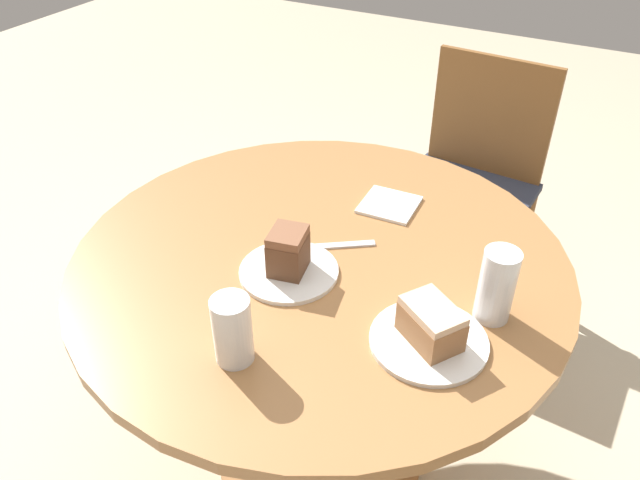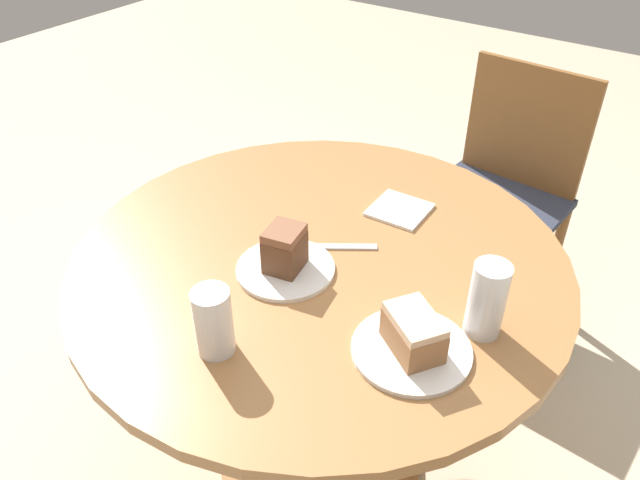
{
  "view_description": "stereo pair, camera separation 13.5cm",
  "coord_description": "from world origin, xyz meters",
  "px_view_note": "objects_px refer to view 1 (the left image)",
  "views": [
    {
      "loc": [
        0.51,
        -0.96,
        1.56
      ],
      "look_at": [
        0.0,
        0.0,
        0.77
      ],
      "focal_mm": 35.0,
      "sensor_mm": 36.0,
      "label": 1
    },
    {
      "loc": [
        0.63,
        -0.89,
        1.56
      ],
      "look_at": [
        0.0,
        0.0,
        0.77
      ],
      "focal_mm": 35.0,
      "sensor_mm": 36.0,
      "label": 2
    }
  ],
  "objects_px": {
    "cake_slice_near": "(288,251)",
    "glass_lemonade": "(233,332)",
    "glass_water": "(496,289)",
    "plate_near": "(289,271)",
    "cake_slice_far": "(431,323)",
    "chair": "(468,183)",
    "plate_far": "(429,341)"
  },
  "relations": [
    {
      "from": "cake_slice_near",
      "to": "glass_lemonade",
      "type": "relative_size",
      "value": 0.72
    },
    {
      "from": "cake_slice_near",
      "to": "glass_water",
      "type": "height_order",
      "value": "glass_water"
    },
    {
      "from": "plate_near",
      "to": "glass_water",
      "type": "height_order",
      "value": "glass_water"
    },
    {
      "from": "chair",
      "to": "cake_slice_far",
      "type": "relative_size",
      "value": 6.28
    },
    {
      "from": "plate_far",
      "to": "glass_water",
      "type": "relative_size",
      "value": 1.44
    },
    {
      "from": "glass_water",
      "to": "cake_slice_far",
      "type": "bearing_deg",
      "value": -122.82
    },
    {
      "from": "plate_far",
      "to": "glass_lemonade",
      "type": "height_order",
      "value": "glass_lemonade"
    },
    {
      "from": "glass_lemonade",
      "to": "cake_slice_near",
      "type": "bearing_deg",
      "value": 98.04
    },
    {
      "from": "chair",
      "to": "plate_near",
      "type": "bearing_deg",
      "value": -93.12
    },
    {
      "from": "cake_slice_far",
      "to": "glass_lemonade",
      "type": "bearing_deg",
      "value": -146.31
    },
    {
      "from": "glass_water",
      "to": "cake_slice_near",
      "type": "bearing_deg",
      "value": -170.27
    },
    {
      "from": "chair",
      "to": "glass_lemonade",
      "type": "xyz_separation_m",
      "value": [
        -0.09,
        -1.23,
        0.32
      ]
    },
    {
      "from": "glass_water",
      "to": "plate_far",
      "type": "bearing_deg",
      "value": -122.82
    },
    {
      "from": "cake_slice_near",
      "to": "glass_lemonade",
      "type": "distance_m",
      "value": 0.26
    },
    {
      "from": "cake_slice_far",
      "to": "glass_water",
      "type": "height_order",
      "value": "glass_water"
    },
    {
      "from": "cake_slice_near",
      "to": "glass_lemonade",
      "type": "height_order",
      "value": "glass_lemonade"
    },
    {
      "from": "glass_water",
      "to": "glass_lemonade",
      "type": "bearing_deg",
      "value": -139.4
    },
    {
      "from": "plate_near",
      "to": "glass_water",
      "type": "xyz_separation_m",
      "value": [
        0.41,
        0.07,
        0.06
      ]
    },
    {
      "from": "cake_slice_far",
      "to": "cake_slice_near",
      "type": "bearing_deg",
      "value": 170.53
    },
    {
      "from": "cake_slice_near",
      "to": "cake_slice_far",
      "type": "xyz_separation_m",
      "value": [
        0.33,
        -0.06,
        -0.01
      ]
    },
    {
      "from": "cake_slice_near",
      "to": "glass_lemonade",
      "type": "xyz_separation_m",
      "value": [
        0.04,
        -0.25,
        0.0
      ]
    },
    {
      "from": "cake_slice_near",
      "to": "plate_far",
      "type": "bearing_deg",
      "value": -9.47
    },
    {
      "from": "cake_slice_far",
      "to": "glass_water",
      "type": "bearing_deg",
      "value": 57.18
    },
    {
      "from": "plate_near",
      "to": "cake_slice_near",
      "type": "height_order",
      "value": "cake_slice_near"
    },
    {
      "from": "plate_far",
      "to": "glass_lemonade",
      "type": "relative_size",
      "value": 1.64
    },
    {
      "from": "glass_water",
      "to": "plate_near",
      "type": "bearing_deg",
      "value": -170.27
    },
    {
      "from": "plate_far",
      "to": "glass_lemonade",
      "type": "xyz_separation_m",
      "value": [
        -0.3,
        -0.2,
        0.06
      ]
    },
    {
      "from": "plate_far",
      "to": "plate_near",
      "type": "bearing_deg",
      "value": 170.53
    },
    {
      "from": "glass_lemonade",
      "to": "glass_water",
      "type": "height_order",
      "value": "glass_water"
    },
    {
      "from": "cake_slice_far",
      "to": "glass_lemonade",
      "type": "xyz_separation_m",
      "value": [
        -0.3,
        -0.2,
        0.01
      ]
    },
    {
      "from": "chair",
      "to": "cake_slice_far",
      "type": "height_order",
      "value": "chair"
    },
    {
      "from": "plate_far",
      "to": "cake_slice_near",
      "type": "relative_size",
      "value": 2.27
    }
  ]
}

